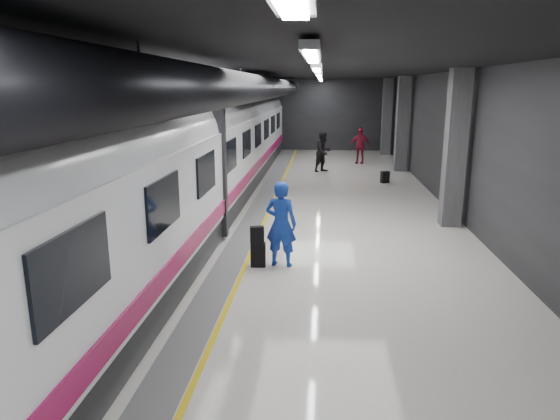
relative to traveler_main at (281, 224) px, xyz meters
name	(u,v)px	position (x,y,z in m)	size (l,w,h in m)	color
ground	(292,241)	(0.14, 1.87, -0.98)	(40.00, 40.00, 0.00)	silver
platform_hall	(284,104)	(-0.15, 2.82, 2.55)	(10.02, 40.02, 4.51)	black
train	(169,162)	(-3.11, 1.87, 1.09)	(3.05, 38.00, 4.05)	black
traveler_main	(281,224)	(0.00, 0.00, 0.00)	(0.72, 0.47, 1.97)	blue
suitcase_main	(258,255)	(-0.51, -0.10, -0.71)	(0.34, 0.21, 0.55)	black
shoulder_bag	(257,235)	(-0.53, -0.14, -0.23)	(0.30, 0.16, 0.40)	black
traveler_far_a	(324,152)	(0.96, 13.26, -0.01)	(0.94, 0.73, 1.94)	black
traveler_far_b	(360,146)	(2.89, 16.14, -0.03)	(1.11, 0.46, 1.90)	maroon
suitcase_far	(385,177)	(3.59, 10.54, -0.73)	(0.34, 0.22, 0.50)	black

